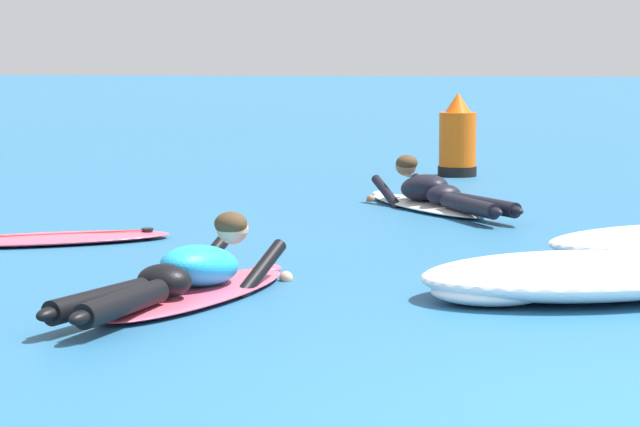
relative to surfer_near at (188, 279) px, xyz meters
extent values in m
plane|color=#235B84|center=(2.69, 7.42, -0.14)|extent=(120.00, 120.00, 0.00)
ellipsoid|color=#E54C66|center=(0.03, 0.09, -0.11)|extent=(1.14, 2.05, 0.07)
ellipsoid|color=#E54C66|center=(0.31, 0.98, -0.10)|extent=(0.26, 0.25, 0.06)
ellipsoid|color=#1E9EDB|center=(0.04, 0.13, 0.06)|extent=(0.60, 0.80, 0.35)
ellipsoid|color=black|center=(-0.08, -0.26, 0.03)|extent=(0.41, 0.37, 0.20)
cylinder|color=black|center=(-0.33, -0.76, 0.00)|extent=(0.42, 0.80, 0.14)
ellipsoid|color=black|center=(-0.47, -1.13, 0.00)|extent=(0.16, 0.24, 0.08)
cylinder|color=black|center=(-0.17, -0.81, 0.00)|extent=(0.33, 0.81, 0.14)
ellipsoid|color=black|center=(-0.27, -1.20, 0.00)|extent=(0.16, 0.24, 0.08)
cylinder|color=black|center=(-0.05, 0.57, -0.02)|extent=(0.27, 0.61, 0.35)
sphere|color=tan|center=(0.07, 0.95, -0.12)|extent=(0.09, 0.09, 0.09)
cylinder|color=black|center=(0.36, 0.42, -0.02)|extent=(0.27, 0.61, 0.35)
sphere|color=tan|center=(0.48, 0.78, -0.12)|extent=(0.09, 0.09, 0.09)
sphere|color=tan|center=(0.17, 0.53, 0.24)|extent=(0.21, 0.21, 0.21)
ellipsoid|color=#47331E|center=(0.16, 0.51, 0.27)|extent=(0.27, 0.26, 0.16)
ellipsoid|color=white|center=(1.18, 4.85, -0.11)|extent=(1.54, 2.06, 0.07)
ellipsoid|color=white|center=(0.66, 5.71, -0.10)|extent=(0.26, 0.27, 0.06)
ellipsoid|color=black|center=(1.16, 4.90, 0.06)|extent=(0.69, 0.78, 0.35)
ellipsoid|color=black|center=(1.36, 4.56, 0.03)|extent=(0.44, 0.42, 0.20)
cylinder|color=black|center=(1.61, 3.99, 0.00)|extent=(0.56, 0.90, 0.14)
ellipsoid|color=black|center=(1.84, 3.58, 0.00)|extent=(0.20, 0.24, 0.08)
cylinder|color=black|center=(1.75, 4.07, 0.00)|extent=(0.65, 0.85, 0.14)
ellipsoid|color=black|center=(2.01, 3.69, 0.00)|extent=(0.20, 0.24, 0.08)
cylinder|color=black|center=(0.78, 5.10, -0.02)|extent=(0.37, 0.52, 0.32)
sphere|color=#8C6647|center=(0.58, 5.41, -0.12)|extent=(0.09, 0.09, 0.09)
cylinder|color=black|center=(1.16, 5.31, -0.02)|extent=(0.37, 0.52, 0.32)
sphere|color=#8C6647|center=(0.98, 5.61, -0.12)|extent=(0.09, 0.09, 0.09)
sphere|color=#8C6647|center=(0.95, 5.23, 0.24)|extent=(0.21, 0.21, 0.21)
ellipsoid|color=#47331E|center=(0.96, 5.22, 0.27)|extent=(0.29, 0.29, 0.16)
ellipsoid|color=#E54C66|center=(-1.67, 2.20, -0.11)|extent=(2.00, 1.36, 0.07)
cube|color=red|center=(-1.67, 2.20, -0.07)|extent=(1.50, 0.74, 0.01)
cone|color=black|center=(-0.96, 2.54, -0.14)|extent=(0.13, 0.13, 0.16)
ellipsoid|color=white|center=(2.37, 0.45, 0.00)|extent=(2.23, 1.64, 0.27)
ellipsoid|color=white|center=(1.83, 0.16, -0.07)|extent=(0.76, 0.60, 0.15)
ellipsoid|color=white|center=(2.78, 1.70, -0.06)|extent=(1.11, 0.94, 0.15)
cylinder|color=#EA5B0F|center=(1.36, 8.18, 0.25)|extent=(0.45, 0.45, 0.77)
cone|color=#EA5B0F|center=(1.36, 8.18, 0.75)|extent=(0.31, 0.31, 0.24)
cylinder|color=black|center=(1.36, 8.18, -0.08)|extent=(0.47, 0.47, 0.12)
camera|label=1|loc=(1.87, -7.64, 1.39)|focal=73.05mm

